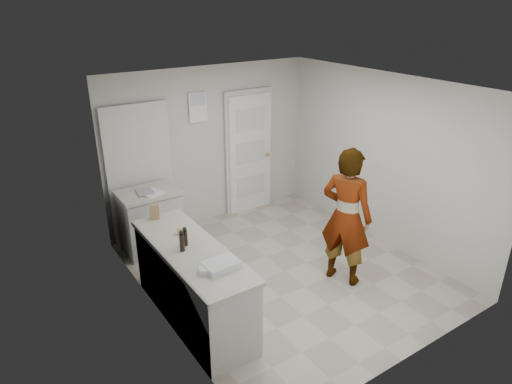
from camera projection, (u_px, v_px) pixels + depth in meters
ground at (284, 271)px, 6.20m from camera, size 4.00×4.00×0.00m
room_shell at (203, 162)px, 7.20m from camera, size 4.00×4.00×4.00m
main_counter at (193, 286)px, 5.14m from camera, size 0.64×1.96×0.93m
side_counter at (151, 223)px, 6.58m from camera, size 0.84×0.61×0.93m
person at (346, 217)px, 5.69m from camera, size 0.66×0.78×1.81m
cake_mix_box at (154, 212)px, 5.56m from camera, size 0.13×0.10×0.19m
spice_jar at (179, 231)px, 5.22m from camera, size 0.05×0.05×0.08m
oil_cruet_a at (185, 237)px, 4.96m from camera, size 0.06×0.06×0.23m
oil_cruet_b at (182, 241)px, 4.85m from camera, size 0.05×0.05×0.25m
baking_dish at (221, 265)px, 4.59m from camera, size 0.37×0.27×0.06m
egg_bowl at (205, 270)px, 4.51m from camera, size 0.14×0.14×0.05m
papers at (151, 192)px, 6.33m from camera, size 0.33×0.38×0.01m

